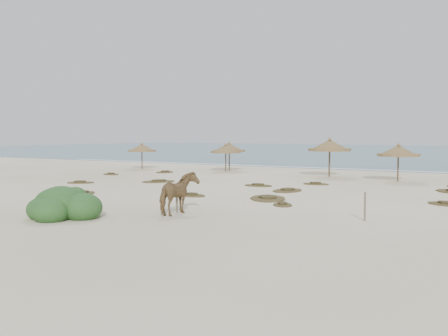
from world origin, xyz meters
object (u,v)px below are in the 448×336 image
at_px(palapa_1, 229,148).
at_px(bush, 62,206).
at_px(palapa_0, 142,148).
at_px(horse, 178,194).

distance_m(palapa_1, bush, 25.63).
bearing_deg(palapa_0, bush, -57.26).
bearing_deg(palapa_1, horse, -65.63).
height_order(palapa_0, bush, palapa_0).
distance_m(palapa_0, palapa_1, 8.62).
bearing_deg(horse, bush, 35.74).
xyz_separation_m(palapa_0, horse, (18.32, -20.03, -1.07)).
xyz_separation_m(palapa_0, palapa_1, (8.43, 1.82, 0.09)).
relative_size(palapa_0, horse, 1.59).
bearing_deg(palapa_1, palapa_0, -167.82).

